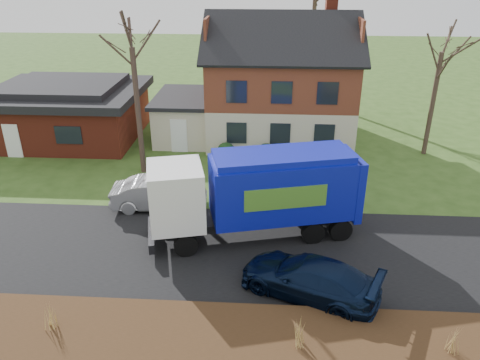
{
  "coord_description": "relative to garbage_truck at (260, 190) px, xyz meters",
  "views": [
    {
      "loc": [
        1.24,
        -16.14,
        10.99
      ],
      "look_at": [
        0.09,
        2.5,
        2.08
      ],
      "focal_mm": 35.0,
      "sensor_mm": 36.0,
      "label": 1
    }
  ],
  "objects": [
    {
      "name": "silver_sedan",
      "position": [
        -4.86,
        2.2,
        -1.45
      ],
      "size": [
        4.64,
        1.93,
        1.49
      ],
      "primitive_type": "imported",
      "rotation": [
        0.0,
        0.0,
        1.65
      ],
      "color": "#AEB0B6",
      "rests_on": "ground"
    },
    {
      "name": "tree_front_east",
      "position": [
        9.96,
        10.06,
        4.97
      ],
      "size": [
        3.17,
        3.17,
        8.82
      ],
      "color": "#423227",
      "rests_on": "ground"
    },
    {
      "name": "grass_clump_west",
      "position": [
        -6.43,
        -6.42,
        -1.44
      ],
      "size": [
        0.34,
        0.28,
        0.9
      ],
      "color": "tan",
      "rests_on": "mulch_verge"
    },
    {
      "name": "grass_clump_east",
      "position": [
        5.94,
        -6.69,
        -1.47
      ],
      "size": [
        0.34,
        0.28,
        0.85
      ],
      "color": "#A48048",
      "rests_on": "mulch_verge"
    },
    {
      "name": "ground",
      "position": [
        -0.99,
        -1.34,
        -2.19
      ],
      "size": [
        120.0,
        120.0,
        0.0
      ],
      "primitive_type": "plane",
      "color": "#2F4B19",
      "rests_on": "ground"
    },
    {
      "name": "grass_clump_mid",
      "position": [
        1.41,
        -6.68,
        -1.36
      ],
      "size": [
        0.38,
        0.32,
        1.08
      ],
      "color": "#A08146",
      "rests_on": "mulch_verge"
    },
    {
      "name": "ranch_house",
      "position": [
        -12.99,
        11.66,
        -0.38
      ],
      "size": [
        9.8,
        8.2,
        3.7
      ],
      "color": "maroon",
      "rests_on": "ground"
    },
    {
      "name": "mulch_verge",
      "position": [
        -0.99,
        -6.64,
        -2.04
      ],
      "size": [
        80.0,
        3.5,
        0.3
      ],
      "primitive_type": "cube",
      "color": "#322110",
      "rests_on": "ground"
    },
    {
      "name": "tree_front_west",
      "position": [
        -6.69,
        6.31,
        5.7
      ],
      "size": [
        3.23,
        3.23,
        9.59
      ],
      "color": "#3F2E25",
      "rests_on": "ground"
    },
    {
      "name": "navy_wagon",
      "position": [
        1.87,
        -3.9,
        -1.47
      ],
      "size": [
        5.38,
        3.94,
        1.45
      ],
      "primitive_type": "imported",
      "rotation": [
        0.0,
        0.0,
        -2.0
      ],
      "color": "black",
      "rests_on": "ground"
    },
    {
      "name": "garbage_truck",
      "position": [
        0.0,
        0.0,
        0.0
      ],
      "size": [
        9.19,
        4.42,
        3.81
      ],
      "rotation": [
        0.0,
        0.0,
        0.24
      ],
      "color": "black",
      "rests_on": "ground"
    },
    {
      "name": "road",
      "position": [
        -0.99,
        -1.34,
        -2.18
      ],
      "size": [
        80.0,
        7.0,
        0.02
      ],
      "primitive_type": "cube",
      "color": "black",
      "rests_on": "ground"
    },
    {
      "name": "main_house",
      "position": [
        0.5,
        12.57,
        1.83
      ],
      "size": [
        12.95,
        8.95,
        9.26
      ],
      "color": "beige",
      "rests_on": "ground"
    }
  ]
}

